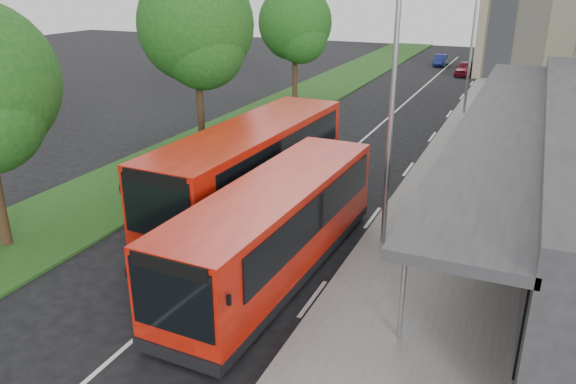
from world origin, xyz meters
name	(u,v)px	position (x,y,z in m)	size (l,w,h in m)	color
ground	(241,247)	(0.00, 0.00, 0.00)	(120.00, 120.00, 0.00)	black
pavement	(491,124)	(6.00, 20.00, 0.07)	(5.00, 80.00, 0.15)	slate
grass_verge	(289,105)	(-7.00, 20.00, 0.05)	(5.00, 80.00, 0.10)	#174115
lane_centre_line	(369,135)	(0.00, 15.00, 0.01)	(0.12, 70.00, 0.01)	silver
kerb_dashes	(441,124)	(3.30, 19.00, 0.01)	(0.12, 56.00, 0.01)	silver
tree_mid	(196,33)	(-7.01, 9.05, 5.71)	(5.50, 5.50, 8.84)	#322014
tree_far	(295,28)	(-7.01, 21.05, 5.04)	(4.85, 4.85, 7.80)	#322014
lamp_post_near	(389,102)	(4.12, 2.00, 4.72)	(1.44, 0.28, 8.00)	#919599
lamp_post_far	(471,38)	(4.12, 22.00, 4.72)	(1.44, 0.28, 8.00)	#919599
bus_main	(276,228)	(1.77, -1.07, 1.44)	(2.87, 10.00, 2.81)	red
bus_second	(252,167)	(-1.15, 3.13, 1.61)	(3.26, 11.20, 3.14)	red
litter_bin	(471,162)	(5.92, 10.56, 0.54)	(0.43, 0.43, 0.77)	#3E2A19
bollard	(469,126)	(5.10, 16.65, 0.64)	(0.16, 0.16, 0.98)	#D5A10B
car_near	(465,68)	(2.26, 37.70, 0.63)	(1.48, 3.68, 1.25)	maroon
car_far	(441,60)	(-0.74, 42.85, 0.52)	(1.10, 3.16, 1.04)	navy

